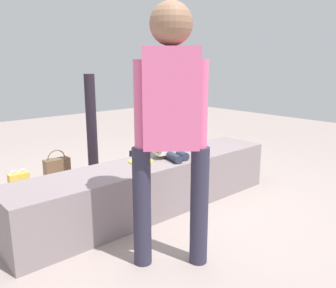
% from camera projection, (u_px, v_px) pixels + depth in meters
% --- Properties ---
extents(ground_plane, '(12.00, 12.00, 0.00)m').
position_uv_depth(ground_plane, '(152.00, 209.00, 3.27)').
color(ground_plane, gray).
extents(concrete_ledge, '(2.65, 0.53, 0.46)m').
position_uv_depth(concrete_ledge, '(152.00, 186.00, 3.21)').
color(concrete_ledge, gray).
rests_on(concrete_ledge, ground_plane).
extents(child_seated, '(0.29, 0.34, 0.48)m').
position_uv_depth(child_seated, '(168.00, 135.00, 3.23)').
color(child_seated, '#292F43').
rests_on(child_seated, concrete_ledge).
extents(adult_standing, '(0.41, 0.38, 1.69)m').
position_uv_depth(adult_standing, '(171.00, 115.00, 2.18)').
color(adult_standing, '#2C2A3E').
rests_on(adult_standing, ground_plane).
extents(cake_plate, '(0.22, 0.22, 0.07)m').
position_uv_depth(cake_plate, '(141.00, 159.00, 3.15)').
color(cake_plate, yellow).
rests_on(cake_plate, concrete_ledge).
extents(gift_bag, '(0.19, 0.08, 0.31)m').
position_uv_depth(gift_bag, '(20.00, 186.00, 3.48)').
color(gift_bag, gold).
rests_on(gift_bag, ground_plane).
extents(railing_post, '(0.36, 0.36, 1.22)m').
position_uv_depth(railing_post, '(93.00, 145.00, 3.75)').
color(railing_post, black).
rests_on(railing_post, ground_plane).
extents(water_bottle_near_gift, '(0.07, 0.07, 0.22)m').
position_uv_depth(water_bottle_near_gift, '(9.00, 204.00, 3.14)').
color(water_bottle_near_gift, silver).
rests_on(water_bottle_near_gift, ground_plane).
extents(water_bottle_far_side, '(0.08, 0.08, 0.19)m').
position_uv_depth(water_bottle_far_side, '(132.00, 166.00, 4.33)').
color(water_bottle_far_side, silver).
rests_on(water_bottle_far_side, ground_plane).
extents(party_cup_red, '(0.08, 0.08, 0.12)m').
position_uv_depth(party_cup_red, '(101.00, 192.00, 3.54)').
color(party_cup_red, red).
rests_on(party_cup_red, ground_plane).
extents(cake_box_white, '(0.36, 0.31, 0.15)m').
position_uv_depth(cake_box_white, '(52.00, 204.00, 3.21)').
color(cake_box_white, white).
rests_on(cake_box_white, ground_plane).
extents(handbag_black_leather, '(0.28, 0.13, 0.30)m').
position_uv_depth(handbag_black_leather, '(141.00, 157.00, 4.65)').
color(handbag_black_leather, black).
rests_on(handbag_black_leather, ground_plane).
extents(handbag_brown_canvas, '(0.29, 0.12, 0.36)m').
position_uv_depth(handbag_brown_canvas, '(57.00, 169.00, 4.03)').
color(handbag_brown_canvas, brown).
rests_on(handbag_brown_canvas, ground_plane).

